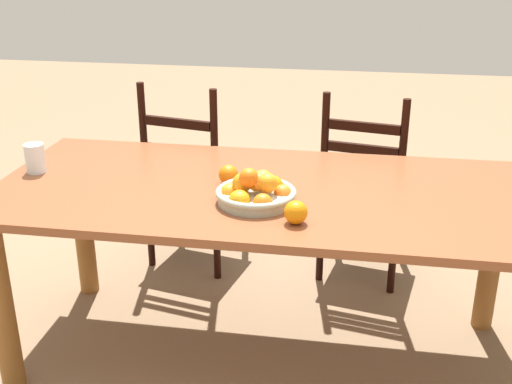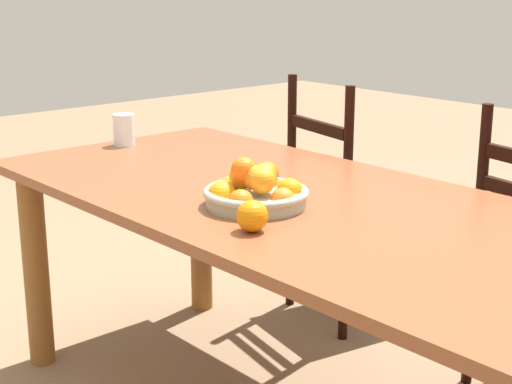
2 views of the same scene
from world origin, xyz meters
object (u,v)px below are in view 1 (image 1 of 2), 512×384
Objects in this scene: chair_by_cabinet at (194,182)px; orange_loose_0 at (296,212)px; dining_table at (265,216)px; chair_near_window at (365,194)px; orange_loose_1 at (228,175)px; fruit_bowl at (256,192)px; drinking_glass at (35,158)px.

orange_loose_0 is (0.64, -1.07, 0.35)m from chair_by_cabinet.
chair_near_window is at bearing 63.19° from dining_table.
orange_loose_1 reaches higher than dining_table.
fruit_bowl reaches higher than orange_loose_0.
fruit_bowl is at bearing -10.29° from drinking_glass.
fruit_bowl is (0.48, -0.92, 0.35)m from chair_by_cabinet.
fruit_bowl reaches higher than dining_table.
drinking_glass is at bearing 179.67° from orange_loose_1.
orange_loose_1 is (-0.15, 0.02, 0.16)m from dining_table.
drinking_glass is at bearing 71.07° from chair_by_cabinet.
fruit_bowl is 2.49× the size of drinking_glass.
drinking_glass is (-0.94, 0.02, 0.18)m from dining_table.
chair_near_window is 0.88m from chair_by_cabinet.
fruit_bowl is at bearing -50.63° from orange_loose_1.
drinking_glass is at bearing 178.66° from dining_table.
chair_by_cabinet is 0.90m from orange_loose_1.
drinking_glass reaches higher than orange_loose_0.
drinking_glass is (-0.44, -0.75, 0.37)m from chair_by_cabinet.
orange_loose_0 is 1.04× the size of orange_loose_1.
chair_by_cabinet is (-0.49, 0.78, -0.19)m from dining_table.
orange_loose_0 is (-0.24, -1.05, 0.34)m from chair_near_window.
chair_near_window reaches higher than fruit_bowl.
dining_table is at bearing 73.98° from chair_near_window.
orange_loose_0 is at bearing -43.40° from fruit_bowl.
orange_loose_0 is (0.15, -0.30, 0.16)m from dining_table.
dining_table is 27.21× the size of orange_loose_1.
dining_table is 0.94m from chair_by_cabinet.
chair_by_cabinet is at bearing 59.44° from drinking_glass.
chair_near_window is at bearing -169.54° from chair_by_cabinet.
chair_near_window reaches higher than orange_loose_0.
orange_loose_1 is at bearing 133.03° from orange_loose_0.
chair_by_cabinet is at bearing 117.60° from fruit_bowl.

